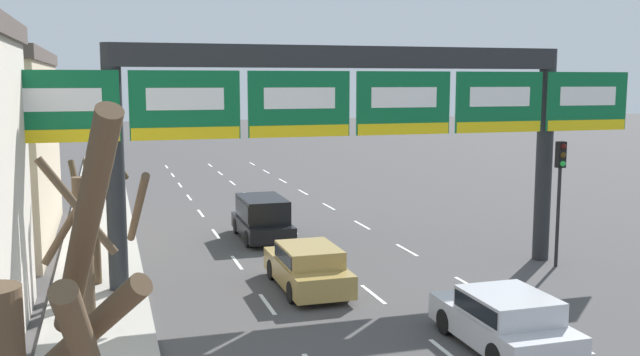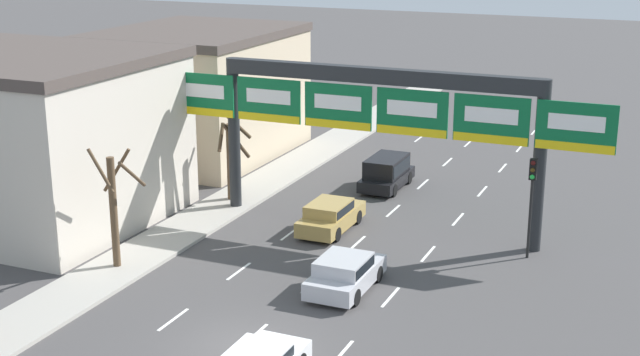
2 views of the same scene
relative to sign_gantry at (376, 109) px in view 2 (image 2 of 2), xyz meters
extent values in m
plane|color=#474444|center=(0.00, -13.24, -5.68)|extent=(220.00, 220.00, 0.00)
cube|color=#A8A399|center=(-8.00, -13.24, -5.61)|extent=(2.80, 110.00, 0.15)
cube|color=white|center=(-3.30, -12.24, -5.68)|extent=(0.12, 2.00, 0.01)
cube|color=white|center=(-3.30, -7.24, -5.68)|extent=(0.12, 2.00, 0.01)
cube|color=white|center=(-3.30, -2.24, -5.68)|extent=(0.12, 2.00, 0.01)
cube|color=white|center=(-3.30, 2.76, -5.68)|extent=(0.12, 2.00, 0.01)
cube|color=white|center=(-3.30, 7.76, -5.68)|extent=(0.12, 2.00, 0.01)
cube|color=white|center=(-3.30, 12.76, -5.68)|extent=(0.12, 2.00, 0.01)
cube|color=white|center=(-3.30, 17.76, -5.68)|extent=(0.12, 2.00, 0.01)
cube|color=white|center=(-3.30, 22.76, -5.68)|extent=(0.12, 2.00, 0.01)
cube|color=white|center=(-3.30, 27.76, -5.68)|extent=(0.12, 2.00, 0.01)
cube|color=white|center=(-3.30, 32.76, -5.68)|extent=(0.12, 2.00, 0.01)
cube|color=white|center=(0.00, -12.24, -5.68)|extent=(0.12, 2.00, 0.01)
cube|color=white|center=(0.00, -7.24, -5.68)|extent=(0.12, 2.00, 0.01)
cube|color=white|center=(0.00, -2.24, -5.68)|extent=(0.12, 2.00, 0.01)
cube|color=white|center=(0.00, 2.76, -5.68)|extent=(0.12, 2.00, 0.01)
cube|color=white|center=(0.00, 7.76, -5.68)|extent=(0.12, 2.00, 0.01)
cube|color=white|center=(0.00, 12.76, -5.68)|extent=(0.12, 2.00, 0.01)
cube|color=white|center=(0.00, 17.76, -5.68)|extent=(0.12, 2.00, 0.01)
cube|color=white|center=(0.00, 22.76, -5.68)|extent=(0.12, 2.00, 0.01)
cube|color=white|center=(0.00, 27.76, -5.68)|extent=(0.12, 2.00, 0.01)
cube|color=white|center=(0.00, 32.76, -5.68)|extent=(0.12, 2.00, 0.01)
cube|color=white|center=(3.30, -12.24, -5.68)|extent=(0.12, 2.00, 0.01)
cube|color=white|center=(3.30, -7.24, -5.68)|extent=(0.12, 2.00, 0.01)
cube|color=white|center=(3.30, -2.24, -5.68)|extent=(0.12, 2.00, 0.01)
cube|color=white|center=(3.30, 2.76, -5.68)|extent=(0.12, 2.00, 0.01)
cube|color=white|center=(3.30, 7.76, -5.68)|extent=(0.12, 2.00, 0.01)
cube|color=white|center=(3.30, 12.76, -5.68)|extent=(0.12, 2.00, 0.01)
cube|color=white|center=(3.30, 17.76, -5.68)|extent=(0.12, 2.00, 0.01)
cube|color=white|center=(3.30, 22.76, -5.68)|extent=(0.12, 2.00, 0.01)
cube|color=white|center=(3.30, 27.76, -5.68)|extent=(0.12, 2.00, 0.01)
cube|color=white|center=(3.30, 32.76, -5.68)|extent=(0.12, 2.00, 0.01)
cylinder|color=#232628|center=(-7.40, 0.08, -1.90)|extent=(0.58, 0.58, 7.57)
cylinder|color=#232628|center=(7.40, 0.08, -1.90)|extent=(0.58, 0.58, 7.57)
cube|color=#232628|center=(0.00, 0.08, 1.53)|extent=(14.80, 0.60, 0.70)
cube|color=#0C6033|center=(-8.83, -0.26, 0.05)|extent=(3.28, 0.08, 2.06)
cube|color=white|center=(-8.83, -0.30, 0.24)|extent=(2.30, 0.02, 0.66)
cube|color=yellow|center=(-8.83, -0.30, -0.79)|extent=(3.22, 0.02, 0.37)
cube|color=#0C6033|center=(-5.30, -0.26, 0.05)|extent=(3.28, 0.08, 2.06)
cube|color=white|center=(-5.30, -0.30, 0.24)|extent=(2.30, 0.02, 0.66)
cube|color=yellow|center=(-5.30, -0.30, -0.79)|extent=(3.22, 0.02, 0.37)
cube|color=#0C6033|center=(-1.77, -0.26, 0.05)|extent=(3.28, 0.08, 2.06)
cube|color=white|center=(-1.77, -0.30, 0.24)|extent=(2.30, 0.02, 0.66)
cube|color=yellow|center=(-1.77, -0.30, -0.79)|extent=(3.22, 0.02, 0.37)
cube|color=#0C6033|center=(1.77, -0.26, 0.05)|extent=(3.28, 0.08, 2.06)
cube|color=white|center=(1.77, -0.30, 0.24)|extent=(2.30, 0.02, 0.66)
cube|color=yellow|center=(1.77, -0.30, -0.79)|extent=(3.22, 0.02, 0.37)
cube|color=#0C6033|center=(5.30, -0.26, 0.05)|extent=(3.28, 0.08, 2.06)
cube|color=white|center=(5.30, -0.30, 0.24)|extent=(2.30, 0.02, 0.66)
cube|color=yellow|center=(5.30, -0.30, -0.79)|extent=(3.22, 0.02, 0.37)
cube|color=#0C6033|center=(8.83, -0.26, 0.05)|extent=(3.28, 0.08, 2.06)
cube|color=white|center=(8.83, -0.30, 0.24)|extent=(2.30, 0.02, 0.66)
cube|color=yellow|center=(8.83, -0.30, -0.79)|extent=(3.22, 0.02, 0.37)
cube|color=beige|center=(-16.33, -5.01, -1.94)|extent=(13.05, 10.97, 7.49)
cube|color=#4C423D|center=(-16.33, -5.01, 2.05)|extent=(13.31, 11.19, 0.50)
cube|color=#C6B293|center=(-14.64, 8.80, -2.11)|extent=(9.67, 11.92, 7.15)
cube|color=#4C423D|center=(-14.64, 8.80, 1.72)|extent=(9.87, 12.16, 0.50)
cylinder|color=black|center=(0.87, -13.93, -5.35)|extent=(0.22, 0.66, 0.66)
cube|color=black|center=(-1.60, 6.32, -5.18)|extent=(1.84, 4.25, 0.60)
cube|color=black|center=(-1.60, 6.28, -4.41)|extent=(1.69, 2.97, 0.93)
cube|color=black|center=(-1.60, 6.28, -4.41)|extent=(1.73, 2.73, 0.67)
cylinder|color=black|center=(-2.43, 7.60, -5.35)|extent=(0.22, 0.66, 0.66)
cylinder|color=black|center=(-0.76, 7.60, -5.35)|extent=(0.22, 0.66, 0.66)
cylinder|color=black|center=(-2.43, 5.05, -5.35)|extent=(0.22, 0.66, 0.66)
cylinder|color=black|center=(-0.76, 5.05, -5.35)|extent=(0.22, 0.66, 0.66)
cube|color=#A88947|center=(-1.76, -1.04, -5.14)|extent=(1.80, 4.40, 0.69)
cube|color=#A88947|center=(-1.76, -1.30, -4.53)|extent=(1.65, 2.29, 0.53)
cube|color=black|center=(-1.76, -1.30, -4.53)|extent=(1.69, 2.11, 0.38)
cylinder|color=black|center=(-2.57, 0.28, -5.35)|extent=(0.22, 0.66, 0.66)
cylinder|color=black|center=(-0.95, 0.28, -5.35)|extent=(0.22, 0.66, 0.66)
cylinder|color=black|center=(-2.57, -2.36, -5.35)|extent=(0.22, 0.66, 0.66)
cylinder|color=black|center=(-0.95, -2.36, -5.35)|extent=(0.22, 0.66, 0.66)
cube|color=#B7B7BC|center=(1.43, -7.21, -5.14)|extent=(1.94, 4.16, 0.68)
cube|color=#B7B7BC|center=(1.43, -7.46, -4.53)|extent=(1.79, 2.16, 0.55)
cube|color=black|center=(1.43, -7.46, -4.53)|extent=(1.82, 1.99, 0.40)
cylinder|color=black|center=(0.55, -5.96, -5.35)|extent=(0.22, 0.66, 0.66)
cylinder|color=black|center=(2.32, -5.96, -5.35)|extent=(0.22, 0.66, 0.66)
cylinder|color=black|center=(0.55, -8.46, -5.35)|extent=(0.22, 0.66, 0.66)
cylinder|color=black|center=(2.32, -8.46, -5.35)|extent=(0.22, 0.66, 0.66)
cylinder|color=black|center=(7.33, -0.97, -3.94)|extent=(0.12, 0.12, 3.49)
cube|color=black|center=(7.33, -0.97, -1.74)|extent=(0.30, 0.24, 0.90)
sphere|color=#3D0E0C|center=(7.33, -1.10, -1.44)|extent=(0.20, 0.20, 0.20)
sphere|color=#412F0C|center=(7.33, -1.10, -1.74)|extent=(0.20, 0.20, 0.20)
sphere|color=green|center=(7.33, -1.10, -2.04)|extent=(0.20, 0.20, 0.20)
cylinder|color=brown|center=(-8.11, 0.94, -3.57)|extent=(0.42, 0.42, 3.93)
cylinder|color=brown|center=(-8.56, 0.82, -2.31)|extent=(0.46, 1.09, 1.35)
cylinder|color=brown|center=(-7.55, 0.57, -2.35)|extent=(0.99, 1.36, 1.92)
cylinder|color=brown|center=(-7.51, 0.49, -1.46)|extent=(1.14, 1.43, 1.68)
cylinder|color=brown|center=(-8.06, -8.99, -3.21)|extent=(0.31, 0.31, 4.65)
cylinder|color=brown|center=(-8.12, -9.57, -1.30)|extent=(1.28, 0.27, 1.71)
cylinder|color=brown|center=(-8.19, -8.42, -1.58)|extent=(1.28, 0.43, 1.90)
cylinder|color=brown|center=(-7.12, -8.88, -1.51)|extent=(0.37, 1.99, 1.55)
camera|label=1|loc=(-7.61, -21.88, 0.77)|focal=40.00mm
camera|label=2|loc=(13.30, -37.24, 8.34)|focal=50.00mm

